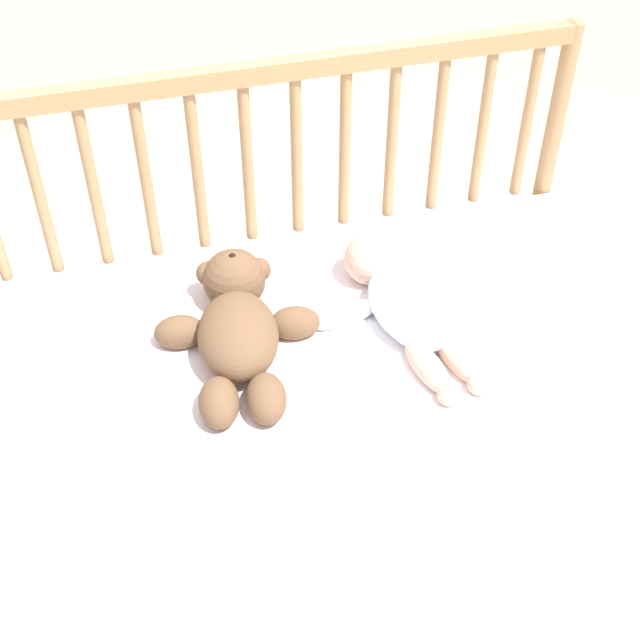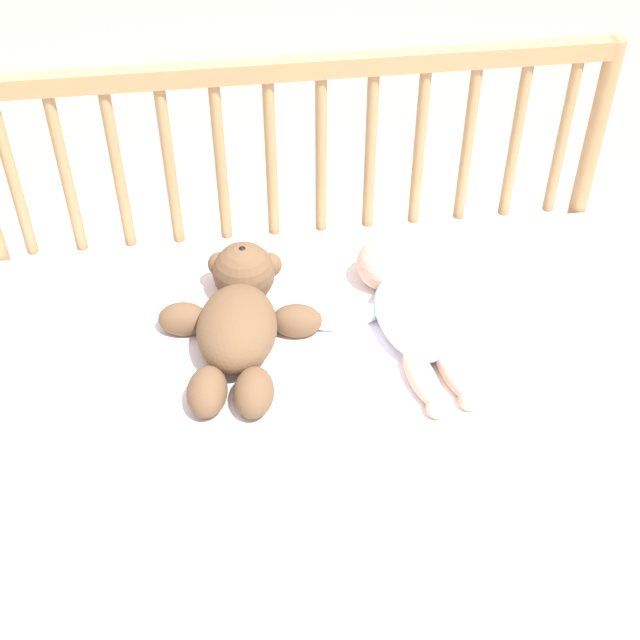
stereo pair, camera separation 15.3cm
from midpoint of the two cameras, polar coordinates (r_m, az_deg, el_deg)
The scene contains 6 objects.
ground_plane at distance 1.93m, azimuth -2.30°, elevation -11.58°, with size 12.00×12.00×0.00m, color tan.
crib_mattress at distance 1.74m, azimuth -2.51°, elevation -7.18°, with size 1.23×0.64×0.46m.
crib_rail at distance 1.75m, azimuth -5.57°, elevation 8.96°, with size 1.23×0.04×0.84m.
blanket at distance 1.58m, azimuth -1.83°, elevation -1.30°, with size 0.82×0.55×0.01m.
teddy_bear at distance 1.55m, azimuth -8.14°, elevation -0.51°, with size 0.30×0.39×0.12m.
baby at distance 1.60m, azimuth 2.54°, elevation 0.90°, with size 0.34×0.41×0.10m.
Camera 1 is at (-0.30, -1.08, 1.57)m, focal length 50.00 mm.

